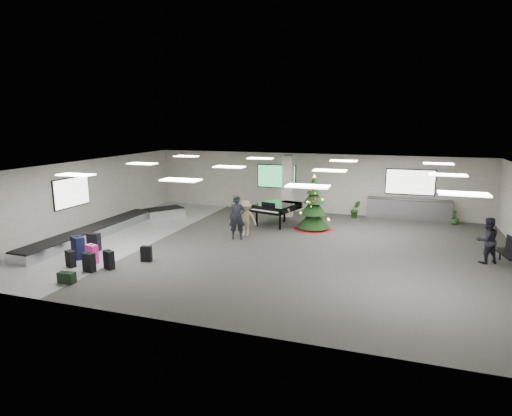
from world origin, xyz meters
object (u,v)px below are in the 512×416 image
(christmas_tree, at_px, (313,210))
(traveler_b, at_px, (245,218))
(traveler_a, at_px, (237,217))
(potted_plant_right, at_px, (455,217))
(bench, at_px, (512,251))
(traveler_bench, at_px, (487,240))
(grand_piano, at_px, (276,207))
(baggage_carousel, at_px, (109,227))
(service_counter, at_px, (408,209))
(potted_plant_left, at_px, (355,209))
(pink_suitcase, at_px, (92,254))

(christmas_tree, bearing_deg, traveler_b, -141.05)
(traveler_a, xyz_separation_m, potted_plant_right, (9.06, 5.73, -0.58))
(bench, distance_m, traveler_a, 10.23)
(traveler_a, distance_m, traveler_b, 0.65)
(traveler_a, distance_m, potted_plant_right, 10.74)
(bench, relative_size, traveler_bench, 0.94)
(grand_piano, xyz_separation_m, traveler_a, (-0.87, -2.91, 0.07))
(grand_piano, height_order, traveler_bench, traveler_bench)
(grand_piano, xyz_separation_m, potted_plant_right, (8.19, 2.82, -0.51))
(potted_plant_right, bearing_deg, traveler_b, -150.10)
(baggage_carousel, xyz_separation_m, service_counter, (12.84, 6.73, 0.33))
(bench, distance_m, potted_plant_right, 6.03)
(traveler_a, bearing_deg, baggage_carousel, 164.48)
(potted_plant_left, bearing_deg, bench, -44.74)
(potted_plant_left, bearing_deg, baggage_carousel, -148.13)
(service_counter, bearing_deg, potted_plant_right, -6.92)
(pink_suitcase, bearing_deg, christmas_tree, 64.15)
(pink_suitcase, bearing_deg, service_counter, 60.53)
(pink_suitcase, bearing_deg, traveler_b, 68.94)
(pink_suitcase, distance_m, grand_piano, 8.80)
(traveler_bench, xyz_separation_m, potted_plant_left, (-5.09, 5.75, -0.36))
(traveler_a, height_order, potted_plant_left, traveler_a)
(bench, relative_size, traveler_a, 0.82)
(grand_piano, bearing_deg, bench, -2.60)
(service_counter, relative_size, potted_plant_right, 5.67)
(christmas_tree, relative_size, potted_plant_right, 3.61)
(traveler_a, bearing_deg, pink_suitcase, -151.92)
(service_counter, relative_size, traveler_b, 2.60)
(baggage_carousel, relative_size, bench, 6.31)
(potted_plant_left, xyz_separation_m, potted_plant_right, (4.71, 0.09, -0.10))
(baggage_carousel, distance_m, traveler_a, 6.00)
(potted_plant_left, height_order, potted_plant_right, potted_plant_left)
(traveler_b, height_order, potted_plant_left, traveler_b)
(christmas_tree, relative_size, traveler_bench, 1.57)
(baggage_carousel, xyz_separation_m, traveler_a, (5.91, 0.74, 0.72))
(traveler_bench, bearing_deg, grand_piano, -46.60)
(pink_suitcase, height_order, grand_piano, grand_piano)
(traveler_bench, height_order, potted_plant_right, traveler_bench)
(bench, xyz_separation_m, potted_plant_right, (-1.16, 5.91, -0.17))
(grand_piano, bearing_deg, potted_plant_right, 34.69)
(service_counter, height_order, christmas_tree, christmas_tree)
(pink_suitcase, height_order, traveler_a, traveler_a)
(christmas_tree, height_order, grand_piano, christmas_tree)
(christmas_tree, xyz_separation_m, traveler_b, (-2.58, -2.08, -0.10))
(pink_suitcase, distance_m, traveler_bench, 13.92)
(bench, height_order, potted_plant_right, bench)
(christmas_tree, bearing_deg, potted_plant_left, 61.13)
(service_counter, distance_m, grand_piano, 6.81)
(traveler_b, bearing_deg, baggage_carousel, -170.61)
(grand_piano, height_order, potted_plant_left, grand_piano)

